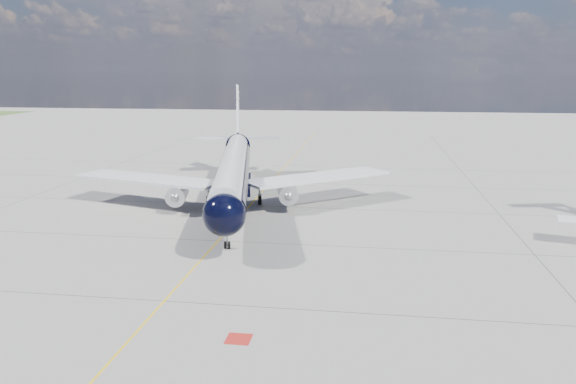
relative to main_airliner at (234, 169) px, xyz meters
name	(u,v)px	position (x,y,z in m)	size (l,w,h in m)	color
ground	(258,197)	(2.13, 4.51, -4.45)	(320.00, 320.00, 0.00)	gray
taxiway_centerline	(250,205)	(2.13, -0.49, -4.45)	(0.16, 160.00, 0.01)	#EAB50C
red_marking	(239,339)	(8.93, -35.49, -4.45)	(1.60, 1.60, 0.01)	maroon
main_airliner	(234,169)	(0.00, 0.00, 0.00)	(39.99, 49.30, 14.35)	black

